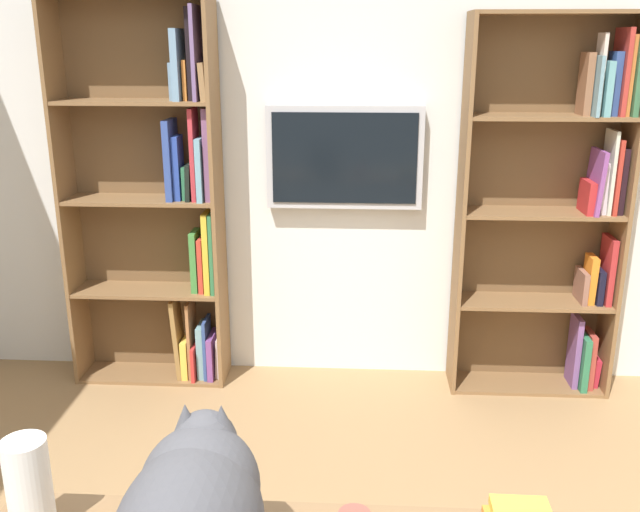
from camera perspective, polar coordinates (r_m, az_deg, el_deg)
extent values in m
cube|color=silver|center=(3.98, 1.63, 8.77)|extent=(4.52, 0.06, 2.70)
cube|color=brown|center=(4.10, 23.32, 3.15)|extent=(0.02, 0.28, 2.07)
cube|color=brown|center=(3.89, 11.38, 3.54)|extent=(0.02, 0.28, 2.07)
cube|color=brown|center=(4.10, 17.08, 3.81)|extent=(0.88, 0.01, 2.07)
cube|color=brown|center=(4.33, 16.28, -9.96)|extent=(0.83, 0.27, 0.02)
cube|color=brown|center=(4.12, 16.87, -3.58)|extent=(0.83, 0.27, 0.02)
cube|color=brown|center=(3.98, 17.51, 3.36)|extent=(0.83, 0.27, 0.02)
cube|color=brown|center=(3.89, 18.19, 10.71)|extent=(0.83, 0.27, 0.02)
cube|color=brown|center=(3.88, 18.93, 18.25)|extent=(0.83, 0.27, 0.02)
cube|color=#C02939|center=(4.40, 21.37, -8.66)|extent=(0.04, 0.13, 0.17)
cube|color=#AC3F34|center=(4.35, 20.96, -7.77)|extent=(0.04, 0.18, 0.33)
cube|color=#2D714B|center=(4.33, 20.48, -7.91)|extent=(0.04, 0.22, 0.32)
cube|color=#794F8C|center=(4.31, 19.98, -7.21)|extent=(0.03, 0.17, 0.42)
cube|color=#B62E30|center=(4.17, 22.32, -1.03)|extent=(0.03, 0.19, 0.37)
cube|color=black|center=(4.18, 21.66, -2.25)|extent=(0.03, 0.15, 0.19)
cube|color=orange|center=(4.16, 21.11, -1.75)|extent=(0.04, 0.14, 0.27)
cube|color=#8E5F4D|center=(4.17, 20.49, -2.26)|extent=(0.03, 0.19, 0.18)
cube|color=black|center=(4.06, 23.15, 5.69)|extent=(0.03, 0.17, 0.35)
cube|color=#B33225|center=(4.03, 22.80, 6.01)|extent=(0.02, 0.17, 0.40)
cube|color=beige|center=(4.02, 22.42, 6.36)|extent=(0.02, 0.18, 0.44)
cube|color=silver|center=(4.03, 21.90, 5.23)|extent=(0.04, 0.15, 0.27)
cube|color=#86458C|center=(4.00, 21.49, 5.67)|extent=(0.04, 0.23, 0.34)
cube|color=#B62728|center=(4.01, 20.90, 4.54)|extent=(0.04, 0.19, 0.17)
cube|color=#3A6F47|center=(3.99, 24.10, 13.12)|extent=(0.03, 0.20, 0.38)
cube|color=orange|center=(3.97, 23.74, 13.30)|extent=(0.03, 0.13, 0.40)
cube|color=#B4352C|center=(3.98, 23.26, 13.60)|extent=(0.02, 0.22, 0.43)
cube|color=#314C8B|center=(3.96, 22.76, 12.81)|extent=(0.04, 0.13, 0.32)
cube|color=#65A3A9|center=(3.95, 22.03, 12.55)|extent=(0.03, 0.23, 0.27)
cube|color=beige|center=(3.92, 21.77, 13.54)|extent=(0.02, 0.12, 0.41)
cube|color=#709AA8|center=(3.92, 21.37, 12.78)|extent=(0.02, 0.24, 0.30)
cube|color=#936243|center=(3.93, 20.79, 12.96)|extent=(0.04, 0.15, 0.31)
cube|color=brown|center=(3.92, -8.33, 4.46)|extent=(0.02, 0.28, 2.16)
cube|color=brown|center=(4.18, -19.90, 4.39)|extent=(0.02, 0.28, 2.16)
cube|color=brown|center=(4.16, -13.76, 4.86)|extent=(0.87, 0.01, 2.16)
cube|color=brown|center=(4.39, -13.26, -9.32)|extent=(0.83, 0.27, 0.02)
cube|color=brown|center=(4.18, -13.76, -2.72)|extent=(0.83, 0.27, 0.02)
cube|color=brown|center=(4.03, -14.30, 4.45)|extent=(0.83, 0.27, 0.02)
cube|color=brown|center=(3.95, -14.88, 12.03)|extent=(0.83, 0.27, 0.02)
cube|color=beige|center=(4.23, -8.21, -8.06)|extent=(0.03, 0.13, 0.24)
cube|color=#7A4186|center=(4.24, -8.71, -7.92)|extent=(0.03, 0.21, 0.26)
cube|color=#324A87|center=(4.21, -9.17, -7.34)|extent=(0.02, 0.17, 0.36)
cube|color=#709DA3|center=(4.24, -9.52, -7.47)|extent=(0.04, 0.18, 0.32)
cube|color=red|center=(4.26, -10.02, -8.24)|extent=(0.02, 0.23, 0.21)
cube|color=#9F683D|center=(4.22, -10.40, -6.57)|extent=(0.02, 0.18, 0.47)
cube|color=yellow|center=(4.28, -10.74, -7.96)|extent=(0.04, 0.20, 0.23)
cube|color=olive|center=(4.22, -11.46, -6.50)|extent=(0.05, 0.16, 0.48)
cube|color=#347847|center=(4.00, -8.62, 0.32)|extent=(0.02, 0.19, 0.46)
cube|color=gold|center=(4.00, -9.09, 0.32)|extent=(0.03, 0.17, 0.47)
cube|color=#C3392A|center=(4.03, -9.57, -0.70)|extent=(0.03, 0.13, 0.31)
cube|color=#40853C|center=(4.05, -10.07, -0.35)|extent=(0.04, 0.16, 0.35)
cube|color=#7F5078|center=(3.89, -9.01, 8.21)|extent=(0.03, 0.19, 0.50)
cube|color=#6D9DB3|center=(3.89, -9.57, 7.03)|extent=(0.03, 0.21, 0.34)
cube|color=#B8313A|center=(3.88, -10.17, 8.13)|extent=(0.02, 0.15, 0.50)
cube|color=black|center=(3.92, -10.52, 5.97)|extent=(0.03, 0.16, 0.20)
cube|color=#2F734C|center=(3.95, -10.82, 5.92)|extent=(0.02, 0.15, 0.18)
cube|color=#29449F|center=(3.93, -11.46, 7.05)|extent=(0.03, 0.13, 0.35)
cube|color=#314993|center=(3.94, -12.01, 7.69)|extent=(0.04, 0.20, 0.43)
cube|color=#9E7649|center=(3.85, -9.28, 13.85)|extent=(0.04, 0.22, 0.20)
cube|color=slate|center=(3.84, -9.97, 15.95)|extent=(0.02, 0.23, 0.48)
cube|color=black|center=(3.85, -10.45, 15.84)|extent=(0.02, 0.13, 0.47)
cube|color=orange|center=(3.88, -10.76, 13.89)|extent=(0.02, 0.14, 0.21)
cube|color=#6D91B0|center=(3.86, -11.45, 15.01)|extent=(0.04, 0.20, 0.36)
cube|color=#6D8DA6|center=(3.89, -11.82, 13.74)|extent=(0.02, 0.15, 0.19)
cube|color=#B7B7BC|center=(3.91, 2.01, 8.01)|extent=(0.87, 0.06, 0.57)
cube|color=black|center=(3.88, 2.00, 7.93)|extent=(0.80, 0.01, 0.50)
ellipsoid|color=#4C4C51|center=(1.65, -9.72, -18.13)|extent=(0.27, 0.29, 0.28)
sphere|color=#4C4C51|center=(1.67, -9.34, -14.75)|extent=(0.15, 0.15, 0.15)
cone|color=#4C4C51|center=(1.63, -8.00, -13.18)|extent=(0.07, 0.07, 0.08)
cone|color=#4C4C51|center=(1.65, -10.87, -12.99)|extent=(0.07, 0.07, 0.08)
cone|color=beige|center=(1.63, -8.03, -13.44)|extent=(0.04, 0.04, 0.06)
cone|color=beige|center=(1.64, -10.91, -13.25)|extent=(0.04, 0.04, 0.06)
cylinder|color=white|center=(1.95, -22.60, -16.95)|extent=(0.11, 0.11, 0.26)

